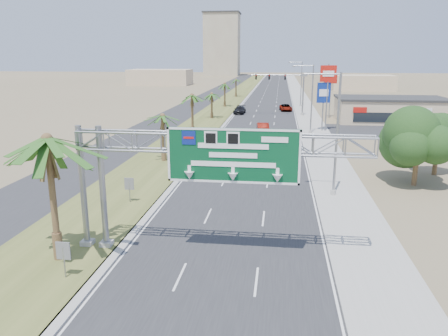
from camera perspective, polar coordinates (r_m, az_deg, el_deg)
The scene contains 30 objects.
road at distance 123.76m, azimuth 6.00°, elevation 9.16°, with size 12.00×300.00×0.02m, color #28282B.
sidewalk_right at distance 123.85m, azimuth 9.98°, elevation 9.05°, with size 4.00×300.00×0.10m, color #9E9B93.
median_grass at distance 124.40m, azimuth 1.33°, elevation 9.28°, with size 7.00×300.00×0.12m, color #505827.
opposing_road at distance 125.32m, azimuth -1.89°, elevation 9.30°, with size 8.00×300.00×0.02m, color #28282B.
sign_gantry at distance 24.04m, azimuth -2.40°, elevation 2.05°, with size 16.75×1.24×7.50m.
palm_near at distance 24.81m, azimuth -22.12°, elevation 3.44°, with size 5.70×5.70×8.35m.
palm_row_b at distance 47.32m, azimuth -8.03°, elevation 6.63°, with size 3.99×3.99×5.95m.
palm_row_c at distance 62.71m, azimuth -4.20°, elevation 9.32°, with size 3.99×3.99×6.75m.
palm_row_d at distance 80.47m, azimuth -1.62°, elevation 9.58°, with size 3.99×3.99×5.45m.
palm_row_e at distance 99.19m, azimuth 0.10°, elevation 10.89°, with size 3.99×3.99×6.15m.
palm_row_f at distance 124.01m, azimuth 1.58°, elevation 11.42°, with size 3.99×3.99×5.75m.
streetlight_near at distance 36.08m, azimuth 14.18°, elevation 3.59°, with size 3.27×0.44×10.00m.
streetlight_mid at distance 65.69m, azimuth 11.22°, elevation 8.47°, with size 3.27×0.44×10.00m.
streetlight_far at distance 101.52m, azimuth 9.93°, elevation 10.54°, with size 3.27×0.44×10.00m.
signal_mast at distance 85.46m, azimuth 8.93°, elevation 9.99°, with size 10.28×0.71×8.00m.
store_building at distance 82.00m, azimuth 20.88°, elevation 7.05°, with size 18.00×10.00×4.00m, color #C9B187.
oak_near at distance 41.58m, azimuth 24.15°, elevation 3.92°, with size 4.50×4.50×6.80m.
oak_far at distance 46.37m, azimuth 26.24°, elevation 3.77°, with size 3.50×3.50×5.60m.
median_signback_a at distance 24.07m, azimuth -20.24°, elevation -10.43°, with size 0.75×0.08×2.08m.
median_signback_b at distance 34.64m, azimuth -12.27°, elevation -2.27°, with size 0.75×0.08×2.08m.
tower_distant at distance 265.60m, azimuth -0.26°, elevation 15.79°, with size 20.00×16.00×35.00m, color tan.
building_distant_left at distance 179.91m, azimuth -8.32°, elevation 11.67°, with size 24.00×14.00×6.00m, color #C9B187.
building_distant_right at distance 155.84m, azimuth 17.61°, elevation 10.57°, with size 20.00×12.00×5.00m, color #C9B187.
car_left_lane at distance 59.42m, azimuth 1.45°, elevation 4.33°, with size 1.88×4.66×1.59m, color black.
car_mid_lane at distance 64.96m, azimuth 5.11°, elevation 5.15°, with size 1.68×4.83×1.59m, color #661009.
car_right_lane at distance 93.26m, azimuth 8.06°, elevation 7.81°, with size 2.27×4.93×1.37m, color gray.
car_far at distance 87.89m, azimuth 2.05°, elevation 7.58°, with size 2.07×5.10×1.48m, color black.
pole_sign_red_near at distance 68.13m, azimuth 13.44°, elevation 11.34°, with size 2.42×0.69×10.06m.
pole_sign_blue at distance 68.25m, azimuth 12.88°, elevation 9.32°, with size 2.02×0.71×7.54m.
pole_sign_red_far at distance 83.75m, azimuth 13.79°, elevation 10.85°, with size 2.22×0.66×8.32m.
Camera 1 is at (2.92, -13.22, 11.21)m, focal length 35.00 mm.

